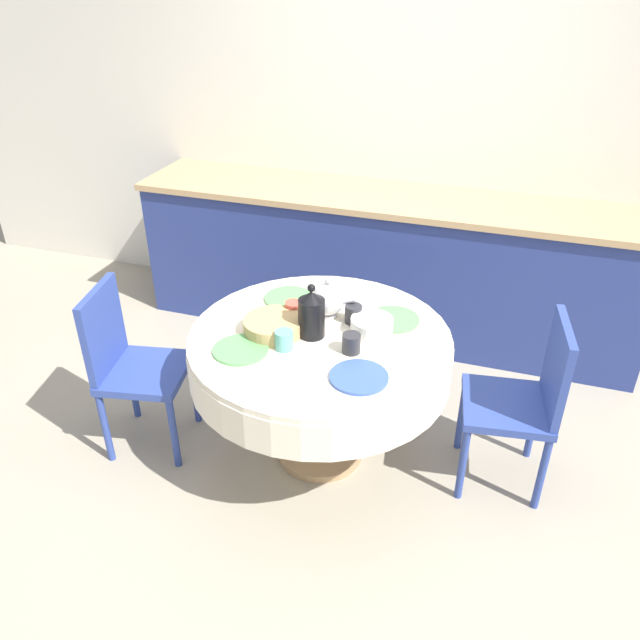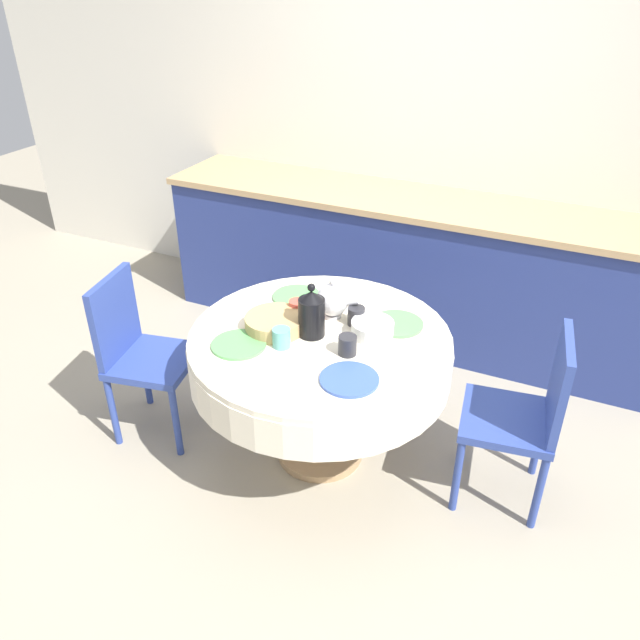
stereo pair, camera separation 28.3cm
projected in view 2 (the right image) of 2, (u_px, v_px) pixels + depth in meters
The scene contains 18 objects.
ground_plane at pixel (320, 453), 3.25m from camera, with size 12.00×12.00×0.00m, color #9E937F.
wall_back at pixel (434, 127), 3.91m from camera, with size 7.00×0.05×2.60m.
kitchen_counter at pixel (408, 267), 4.07m from camera, with size 3.24×0.64×0.94m.
dining_table at pixel (320, 357), 2.94m from camera, with size 1.23×1.23×0.72m.
chair_left at pixel (526, 412), 2.75m from camera, with size 0.45×0.45×0.89m.
chair_right at pixel (139, 349), 3.19m from camera, with size 0.47×0.47×0.89m.
plate_near_left at pixel (239, 345), 2.79m from camera, with size 0.25×0.25×0.01m, color #5BA85B.
cup_near_left at pixel (281, 338), 2.77m from camera, with size 0.08×0.08×0.09m, color #5BA39E.
plate_near_right at pixel (349, 379), 2.57m from camera, with size 0.25×0.25×0.01m, color #3856AD.
cup_near_right at pixel (347, 345), 2.72m from camera, with size 0.08×0.08×0.09m, color #28282D.
plate_far_left at pixel (297, 297), 3.18m from camera, with size 0.25×0.25×0.01m, color #5BA85B.
cup_far_left at pixel (297, 309), 3.00m from camera, with size 0.08×0.08×0.09m, color #CC4C3D.
plate_far_right at pixel (397, 324), 2.95m from camera, with size 0.25×0.25×0.01m, color #5BA85B.
cup_far_right at pixel (356, 316), 2.94m from camera, with size 0.08×0.08×0.09m, color #28282D.
coffee_carafe at pixel (312, 314), 2.82m from camera, with size 0.12×0.12×0.26m.
teapot at pixel (333, 300), 2.98m from camera, with size 0.22×0.16×0.21m.
bread_basket at pixel (275, 323), 2.90m from camera, with size 0.28×0.28×0.07m, color tan.
fruit_bowl at pixel (372, 329), 2.86m from camera, with size 0.20×0.20×0.07m, color silver.
Camera 2 is at (1.03, -2.21, 2.25)m, focal length 35.00 mm.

